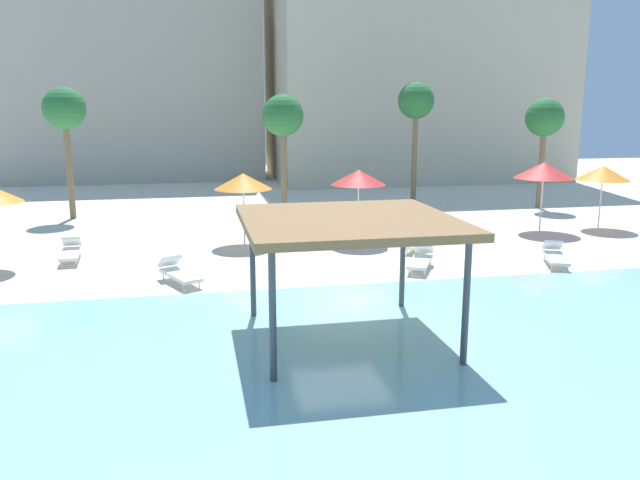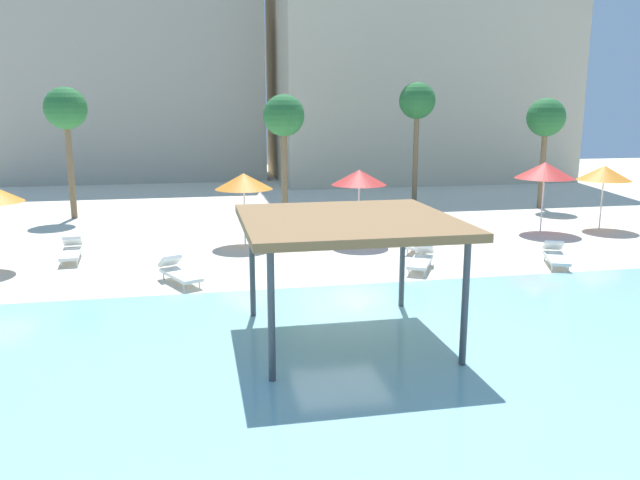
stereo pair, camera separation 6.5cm
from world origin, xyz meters
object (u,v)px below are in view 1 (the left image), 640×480
at_px(beach_umbrella_red_1, 544,170).
at_px(palm_tree_1, 283,118).
at_px(beach_umbrella_orange_5, 603,173).
at_px(lounge_chair_6, 419,241).
at_px(palm_tree_3, 65,111).
at_px(shade_pavilion, 349,225).
at_px(beach_umbrella_red_2, 359,177).
at_px(palm_tree_0, 545,120).
at_px(palm_tree_2, 416,104).
at_px(lounge_chair_3, 178,272).
at_px(lounge_chair_4, 71,251).
at_px(lounge_chair_0, 421,259).
at_px(lounge_chair_1, 555,255).
at_px(beach_umbrella_orange_3, 243,181).

bearing_deg(beach_umbrella_red_1, palm_tree_1, 151.07).
xyz_separation_m(beach_umbrella_orange_5, lounge_chair_6, (-8.97, -2.39, -2.04)).
bearing_deg(palm_tree_3, shade_pavilion, -63.41).
xyz_separation_m(beach_umbrella_red_2, palm_tree_0, (11.23, 6.19, 1.95)).
bearing_deg(palm_tree_0, palm_tree_2, 153.15).
bearing_deg(lounge_chair_3, palm_tree_1, 130.51).
xyz_separation_m(lounge_chair_4, lounge_chair_6, (12.13, -0.84, 0.00)).
height_order(shade_pavilion, beach_umbrella_orange_5, shade_pavilion).
distance_m(beach_umbrella_red_2, lounge_chair_6, 3.33).
bearing_deg(lounge_chair_6, beach_umbrella_red_2, -100.95).
height_order(palm_tree_0, palm_tree_1, palm_tree_1).
distance_m(lounge_chair_4, palm_tree_3, 9.82).
bearing_deg(shade_pavilion, lounge_chair_4, 129.58).
height_order(lounge_chair_4, palm_tree_0, palm_tree_0).
distance_m(beach_umbrella_red_2, lounge_chair_0, 4.90).
bearing_deg(beach_umbrella_red_2, palm_tree_2, 58.83).
bearing_deg(lounge_chair_6, beach_umbrella_orange_5, 136.84).
bearing_deg(lounge_chair_4, lounge_chair_1, 71.71).
xyz_separation_m(beach_umbrella_orange_3, palm_tree_1, (2.32, 5.58, 2.19)).
bearing_deg(lounge_chair_3, shade_pavilion, 9.48).
bearing_deg(beach_umbrella_red_1, beach_umbrella_orange_5, 1.84).
xyz_separation_m(beach_umbrella_red_1, palm_tree_0, (3.22, 5.61, 1.91)).
distance_m(lounge_chair_4, palm_tree_1, 11.65).
height_order(beach_umbrella_red_1, lounge_chair_4, beach_umbrella_red_1).
height_order(lounge_chair_3, palm_tree_3, palm_tree_3).
relative_size(lounge_chair_4, palm_tree_0, 0.35).
bearing_deg(lounge_chair_3, lounge_chair_4, -159.52).
xyz_separation_m(shade_pavilion, lounge_chair_6, (4.70, 8.13, -2.30)).
bearing_deg(palm_tree_0, beach_umbrella_red_2, -151.13).
relative_size(beach_umbrella_red_2, palm_tree_0, 0.51).
height_order(lounge_chair_0, lounge_chair_1, same).
bearing_deg(palm_tree_1, beach_umbrella_red_2, -72.11).
xyz_separation_m(lounge_chair_6, palm_tree_1, (-3.82, 7.81, 4.25)).
distance_m(beach_umbrella_red_1, palm_tree_2, 9.27).
distance_m(beach_umbrella_red_1, palm_tree_1, 11.58).
relative_size(shade_pavilion, beach_umbrella_orange_3, 1.69).
bearing_deg(lounge_chair_3, lounge_chair_0, 65.32).
bearing_deg(lounge_chair_6, palm_tree_2, -166.75).
xyz_separation_m(beach_umbrella_red_2, lounge_chair_3, (-6.66, -4.38, -2.17)).
bearing_deg(beach_umbrella_orange_3, palm_tree_3, 135.64).
distance_m(beach_umbrella_orange_3, lounge_chair_4, 6.48).
relative_size(beach_umbrella_red_1, beach_umbrella_orange_3, 1.07).
xyz_separation_m(beach_umbrella_red_2, lounge_chair_6, (1.85, -1.72, -2.17)).
distance_m(shade_pavilion, palm_tree_1, 16.09).
bearing_deg(lounge_chair_0, palm_tree_1, -135.78).
bearing_deg(beach_umbrella_red_2, lounge_chair_0, -77.53).
bearing_deg(palm_tree_2, palm_tree_1, -158.15).
bearing_deg(beach_umbrella_red_2, lounge_chair_6, -42.86).
height_order(beach_umbrella_orange_5, lounge_chair_1, beach_umbrella_orange_5).
bearing_deg(lounge_chair_3, beach_umbrella_orange_5, 80.77).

